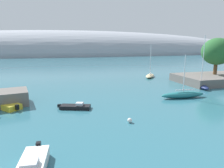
{
  "coord_description": "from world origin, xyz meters",
  "views": [
    {
      "loc": [
        -10.93,
        -4.46,
        8.98
      ],
      "look_at": [
        -1.66,
        29.01,
        2.08
      ],
      "focal_mm": 31.92,
      "sensor_mm": 36.0,
      "label": 1
    }
  ],
  "objects_px": {
    "sailboat_navy_outer_mooring": "(201,85)",
    "motorboat_white_foreground": "(32,166)",
    "sailboat_teal_near_shore": "(183,95)",
    "sailboat_sand_mid_mooring": "(150,75)",
    "motorboat_black_alongside_breakwater": "(75,107)",
    "tree_clump_shore": "(217,52)",
    "mooring_buoy_white": "(130,120)",
    "motorboat_yellow_outer": "(7,105)"
  },
  "relations": [
    {
      "from": "motorboat_white_foreground",
      "to": "motorboat_yellow_outer",
      "type": "bearing_deg",
      "value": -157.2
    },
    {
      "from": "tree_clump_shore",
      "to": "sailboat_teal_near_shore",
      "type": "xyz_separation_m",
      "value": [
        -16.5,
        -11.04,
        -6.77
      ]
    },
    {
      "from": "motorboat_black_alongside_breakwater",
      "to": "sailboat_teal_near_shore",
      "type": "bearing_deg",
      "value": 22.94
    },
    {
      "from": "sailboat_navy_outer_mooring",
      "to": "motorboat_white_foreground",
      "type": "distance_m",
      "value": 37.32
    },
    {
      "from": "sailboat_teal_near_shore",
      "to": "motorboat_yellow_outer",
      "type": "height_order",
      "value": "sailboat_teal_near_shore"
    },
    {
      "from": "sailboat_teal_near_shore",
      "to": "motorboat_yellow_outer",
      "type": "distance_m",
      "value": 27.73
    },
    {
      "from": "motorboat_white_foreground",
      "to": "motorboat_yellow_outer",
      "type": "height_order",
      "value": "motorboat_white_foreground"
    },
    {
      "from": "sailboat_navy_outer_mooring",
      "to": "sailboat_teal_near_shore",
      "type": "bearing_deg",
      "value": -38.07
    },
    {
      "from": "sailboat_sand_mid_mooring",
      "to": "motorboat_white_foreground",
      "type": "distance_m",
      "value": 45.27
    },
    {
      "from": "tree_clump_shore",
      "to": "sailboat_sand_mid_mooring",
      "type": "distance_m",
      "value": 17.44
    },
    {
      "from": "sailboat_sand_mid_mooring",
      "to": "motorboat_yellow_outer",
      "type": "bearing_deg",
      "value": 156.02
    },
    {
      "from": "motorboat_white_foreground",
      "to": "motorboat_black_alongside_breakwater",
      "type": "distance_m",
      "value": 14.38
    },
    {
      "from": "tree_clump_shore",
      "to": "sailboat_teal_near_shore",
      "type": "bearing_deg",
      "value": -146.21
    },
    {
      "from": "tree_clump_shore",
      "to": "motorboat_white_foreground",
      "type": "relative_size",
      "value": 1.77
    },
    {
      "from": "mooring_buoy_white",
      "to": "motorboat_black_alongside_breakwater",
      "type": "bearing_deg",
      "value": 129.11
    },
    {
      "from": "sailboat_navy_outer_mooring",
      "to": "motorboat_black_alongside_breakwater",
      "type": "distance_m",
      "value": 27.66
    },
    {
      "from": "sailboat_teal_near_shore",
      "to": "sailboat_sand_mid_mooring",
      "type": "distance_m",
      "value": 22.02
    },
    {
      "from": "sailboat_navy_outer_mooring",
      "to": "motorboat_yellow_outer",
      "type": "relative_size",
      "value": 2.41
    },
    {
      "from": "motorboat_yellow_outer",
      "to": "sailboat_sand_mid_mooring",
      "type": "bearing_deg",
      "value": -100.01
    },
    {
      "from": "sailboat_navy_outer_mooring",
      "to": "mooring_buoy_white",
      "type": "height_order",
      "value": "sailboat_navy_outer_mooring"
    },
    {
      "from": "sailboat_sand_mid_mooring",
      "to": "sailboat_navy_outer_mooring",
      "type": "relative_size",
      "value": 0.84
    },
    {
      "from": "tree_clump_shore",
      "to": "mooring_buoy_white",
      "type": "distance_m",
      "value": 35.52
    },
    {
      "from": "sailboat_navy_outer_mooring",
      "to": "mooring_buoy_white",
      "type": "bearing_deg",
      "value": -39.68
    },
    {
      "from": "motorboat_yellow_outer",
      "to": "motorboat_black_alongside_breakwater",
      "type": "bearing_deg",
      "value": -148.2
    },
    {
      "from": "motorboat_black_alongside_breakwater",
      "to": "mooring_buoy_white",
      "type": "distance_m",
      "value": 8.93
    },
    {
      "from": "sailboat_teal_near_shore",
      "to": "motorboat_white_foreground",
      "type": "height_order",
      "value": "sailboat_teal_near_shore"
    },
    {
      "from": "motorboat_white_foreground",
      "to": "mooring_buoy_white",
      "type": "distance_m",
      "value": 12.03
    },
    {
      "from": "motorboat_black_alongside_breakwater",
      "to": "motorboat_white_foreground",
      "type": "bearing_deg",
      "value": -87.7
    },
    {
      "from": "sailboat_teal_near_shore",
      "to": "mooring_buoy_white",
      "type": "xyz_separation_m",
      "value": [
        -12.66,
        -7.97,
        -0.28
      ]
    },
    {
      "from": "motorboat_black_alongside_breakwater",
      "to": "tree_clump_shore",
      "type": "bearing_deg",
      "value": 38.83
    },
    {
      "from": "sailboat_navy_outer_mooring",
      "to": "motorboat_yellow_outer",
      "type": "xyz_separation_m",
      "value": [
        -36.15,
        -4.19,
        -0.12
      ]
    },
    {
      "from": "mooring_buoy_white",
      "to": "motorboat_white_foreground",
      "type": "bearing_deg",
      "value": -145.61
    },
    {
      "from": "sailboat_teal_near_shore",
      "to": "motorboat_black_alongside_breakwater",
      "type": "height_order",
      "value": "sailboat_teal_near_shore"
    },
    {
      "from": "motorboat_black_alongside_breakwater",
      "to": "motorboat_yellow_outer",
      "type": "relative_size",
      "value": 1.05
    },
    {
      "from": "tree_clump_shore",
      "to": "motorboat_black_alongside_breakwater",
      "type": "xyz_separation_m",
      "value": [
        -34.8,
        -12.09,
        -7.03
      ]
    },
    {
      "from": "sailboat_navy_outer_mooring",
      "to": "motorboat_yellow_outer",
      "type": "distance_m",
      "value": 36.39
    },
    {
      "from": "sailboat_sand_mid_mooring",
      "to": "sailboat_navy_outer_mooring",
      "type": "height_order",
      "value": "sailboat_navy_outer_mooring"
    },
    {
      "from": "tree_clump_shore",
      "to": "sailboat_navy_outer_mooring",
      "type": "xyz_separation_m",
      "value": [
        -8.03,
        -5.13,
        -6.78
      ]
    },
    {
      "from": "sailboat_teal_near_shore",
      "to": "motorboat_yellow_outer",
      "type": "bearing_deg",
      "value": -0.21
    },
    {
      "from": "motorboat_black_alongside_breakwater",
      "to": "sailboat_sand_mid_mooring",
      "type": "bearing_deg",
      "value": 64.57
    },
    {
      "from": "tree_clump_shore",
      "to": "motorboat_yellow_outer",
      "type": "distance_m",
      "value": 45.67
    },
    {
      "from": "sailboat_teal_near_shore",
      "to": "sailboat_navy_outer_mooring",
      "type": "xyz_separation_m",
      "value": [
        8.48,
        5.92,
        -0.0
      ]
    }
  ]
}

